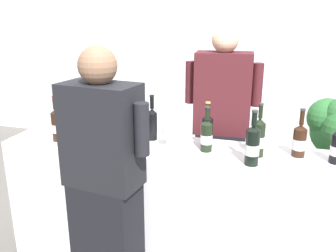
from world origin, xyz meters
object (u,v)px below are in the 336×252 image
at_px(wine_bottle_4, 252,145).
at_px(person_guest, 105,196).
at_px(wine_bottle_1, 57,124).
at_px(wine_bottle_7, 259,137).
at_px(wine_glass, 167,130).
at_px(ice_bucket, 110,120).
at_px(wine_bottle_3, 299,140).
at_px(person_server, 221,140).
at_px(wine_bottle_5, 152,123).
at_px(wine_bottle_6, 207,129).
at_px(wine_bottle_2, 206,135).

height_order(wine_bottle_4, person_guest, person_guest).
relative_size(wine_bottle_1, wine_bottle_7, 0.94).
xyz_separation_m(wine_glass, ice_bucket, (-0.50, 0.16, -0.01)).
distance_m(wine_bottle_4, ice_bucket, 1.11).
height_order(wine_bottle_3, person_server, person_server).
bearing_deg(wine_bottle_5, person_server, 41.22).
bearing_deg(wine_bottle_6, wine_bottle_4, -37.47).
xyz_separation_m(wine_bottle_4, wine_bottle_5, (-0.72, 0.26, 0.00)).
bearing_deg(wine_glass, wine_bottle_5, 138.88).
bearing_deg(wine_bottle_2, wine_bottle_6, 98.28).
bearing_deg(wine_bottle_7, wine_bottle_4, -100.31).
distance_m(wine_bottle_3, ice_bucket, 1.35).
height_order(person_server, person_guest, person_server).
distance_m(wine_bottle_5, person_server, 0.63).
distance_m(wine_bottle_2, wine_bottle_7, 0.33).
relative_size(wine_bottle_5, person_server, 0.19).
height_order(wine_bottle_2, wine_bottle_4, wine_bottle_4).
distance_m(wine_bottle_2, wine_bottle_4, 0.34).
height_order(wine_bottle_5, person_guest, person_guest).
height_order(wine_bottle_1, wine_bottle_2, wine_bottle_1).
bearing_deg(person_server, ice_bucket, -155.26).
bearing_deg(wine_glass, person_guest, -112.78).
bearing_deg(wine_bottle_2, wine_bottle_1, -174.58).
height_order(wine_bottle_2, wine_bottle_5, wine_bottle_5).
relative_size(wine_bottle_6, wine_glass, 1.67).
relative_size(wine_bottle_1, wine_bottle_6, 1.05).
distance_m(ice_bucket, person_guest, 0.77).
relative_size(wine_bottle_4, person_guest, 0.21).
xyz_separation_m(wine_bottle_4, wine_glass, (-0.57, 0.13, -0.00)).
height_order(wine_bottle_4, person_server, person_server).
relative_size(wine_bottle_1, person_server, 0.19).
distance_m(wine_bottle_4, wine_bottle_7, 0.16).
bearing_deg(wine_bottle_2, wine_bottle_4, -25.29).
bearing_deg(person_guest, wine_bottle_7, 33.74).
xyz_separation_m(wine_bottle_5, wine_glass, (0.15, -0.13, -0.00)).
distance_m(wine_bottle_1, ice_bucket, 0.39).
relative_size(wine_bottle_3, ice_bucket, 1.41).
xyz_separation_m(wine_bottle_1, person_server, (1.09, 0.61, -0.22)).
distance_m(ice_bucket, person_server, 0.89).
bearing_deg(wine_bottle_6, wine_glass, -154.85).
bearing_deg(wine_bottle_2, wine_bottle_7, 1.65).
height_order(wine_glass, person_server, person_server).
height_order(wine_bottle_2, wine_bottle_3, wine_bottle_3).
relative_size(wine_bottle_2, ice_bucket, 1.38).
distance_m(wine_bottle_6, wine_bottle_7, 0.36).
height_order(wine_bottle_6, person_server, person_server).
distance_m(wine_glass, person_server, 0.64).
distance_m(wine_bottle_1, wine_bottle_3, 1.66).
relative_size(wine_bottle_5, wine_bottle_7, 0.95).
bearing_deg(wine_bottle_4, ice_bucket, 165.03).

